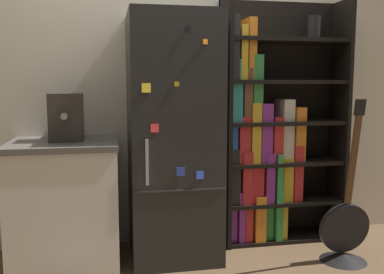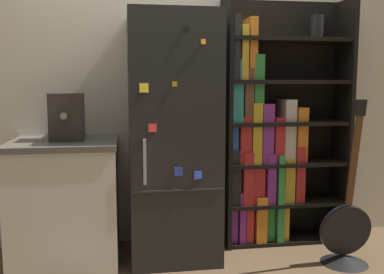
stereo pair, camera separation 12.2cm
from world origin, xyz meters
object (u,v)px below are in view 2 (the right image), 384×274
at_px(bookshelf, 269,140).
at_px(espresso_machine, 67,117).
at_px(refrigerator, 173,138).
at_px(guitar, 345,240).

distance_m(bookshelf, espresso_machine, 1.56).
height_order(refrigerator, bookshelf, bookshelf).
xyz_separation_m(espresso_machine, guitar, (1.93, -0.37, -0.87)).
distance_m(refrigerator, guitar, 1.43).
bearing_deg(guitar, bookshelf, 125.84).
height_order(bookshelf, guitar, bookshelf).
bearing_deg(refrigerator, espresso_machine, 179.15).
distance_m(refrigerator, espresso_machine, 0.76).
bearing_deg(espresso_machine, guitar, -10.92).
distance_m(espresso_machine, guitar, 2.15).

